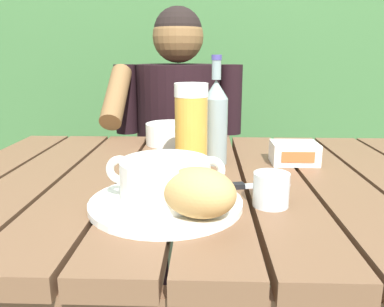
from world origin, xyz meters
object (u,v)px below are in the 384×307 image
person_eating (177,140)px  diner_bowl (170,134)px  bread_roll (199,192)px  butter_tub (294,153)px  beer_bottle (216,120)px  soup_bowl (166,179)px  table_knife (243,186)px  serving_plate (166,203)px  water_glass_small (271,189)px  chair_near_diner (182,180)px  beer_glass (191,126)px

person_eating → diner_bowl: person_eating is taller
bread_roll → butter_tub: size_ratio=1.34×
person_eating → beer_bottle: 0.59m
beer_bottle → butter_tub: beer_bottle is taller
soup_bowl → bread_roll: size_ratio=1.39×
person_eating → table_knife: person_eating is taller
soup_bowl → butter_tub: bearing=45.2°
person_eating → diner_bowl: size_ratio=8.50×
serving_plate → water_glass_small: 0.19m
bread_roll → butter_tub: bearing=57.6°
serving_plate → bread_roll: 0.10m
chair_near_diner → diner_bowl: chair_near_diner is taller
diner_bowl → beer_bottle: bearing=-58.0°
soup_bowl → beer_bottle: (0.09, 0.28, 0.06)m
serving_plate → butter_tub: butter_tub is taller
chair_near_diner → water_glass_small: 1.08m
serving_plate → water_glass_small: size_ratio=4.24×
bread_roll → beer_bottle: size_ratio=0.57×
soup_bowl → diner_bowl: (-0.04, 0.49, -0.02)m
beer_glass → water_glass_small: beer_glass is taller
beer_glass → beer_bottle: (0.06, 0.04, 0.01)m
bread_roll → beer_glass: 0.31m
chair_near_diner → diner_bowl: 0.62m
serving_plate → soup_bowl: 0.04m
soup_bowl → beer_bottle: bearing=71.7°
chair_near_diner → beer_glass: size_ratio=4.92×
soup_bowl → diner_bowl: size_ratio=1.46×
butter_tub → diner_bowl: size_ratio=0.78×
person_eating → bread_roll: (0.10, -0.89, 0.11)m
water_glass_small → table_knife: bearing=114.0°
bread_roll → diner_bowl: bread_roll is taller
water_glass_small → butter_tub: water_glass_small is taller
table_knife → soup_bowl: bearing=-144.8°
chair_near_diner → butter_tub: bearing=-66.4°
chair_near_diner → beer_glass: 0.88m
person_eating → soup_bowl: 0.83m
person_eating → beer_glass: (0.08, -0.59, 0.16)m
chair_near_diner → beer_glass: (0.07, -0.79, 0.39)m
soup_bowl → water_glass_small: size_ratio=3.25×
chair_near_diner → diner_bowl: size_ratio=6.85×
table_knife → diner_bowl: bearing=115.1°
soup_bowl → diner_bowl: bearing=94.3°
chair_near_diner → serving_plate: bearing=-87.9°
beer_glass → butter_tub: bearing=11.5°
soup_bowl → person_eating: bearing=92.8°
bread_roll → beer_bottle: (0.03, 0.35, 0.05)m
chair_near_diner → diner_bowl: (0.00, -0.54, 0.32)m
beer_bottle → diner_bowl: bearing=122.0°
person_eating → soup_bowl: (0.04, -0.82, 0.11)m
serving_plate → diner_bowl: bearing=94.3°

